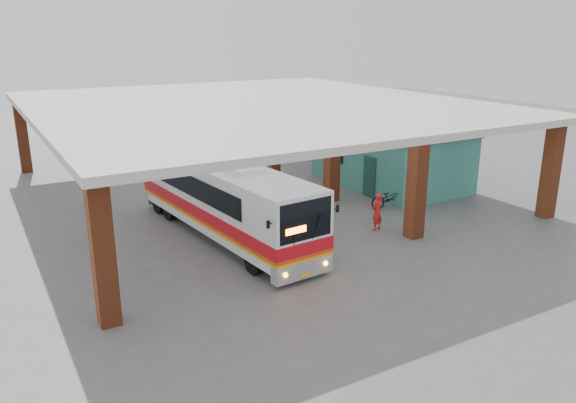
% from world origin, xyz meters
% --- Properties ---
extents(ground, '(90.00, 90.00, 0.00)m').
position_xyz_m(ground, '(0.00, 0.00, 0.00)').
color(ground, '#515154').
rests_on(ground, ground).
extents(brick_columns, '(20.10, 21.60, 4.35)m').
position_xyz_m(brick_columns, '(1.43, 5.00, 2.17)').
color(brick_columns, brown).
rests_on(brick_columns, ground).
extents(canopy_roof, '(21.00, 23.00, 0.30)m').
position_xyz_m(canopy_roof, '(0.50, 6.50, 4.50)').
color(canopy_roof, beige).
rests_on(canopy_roof, brick_columns).
extents(shop_building, '(5.20, 8.20, 3.11)m').
position_xyz_m(shop_building, '(7.49, 4.00, 1.56)').
color(shop_building, '#2E746F').
rests_on(shop_building, ground).
extents(coach_bus, '(3.36, 11.38, 3.27)m').
position_xyz_m(coach_bus, '(-3.68, 0.94, 1.62)').
color(coach_bus, silver).
rests_on(coach_bus, ground).
extents(motorcycle, '(2.10, 1.14, 1.05)m').
position_xyz_m(motorcycle, '(4.70, 0.48, 0.52)').
color(motorcycle, black).
rests_on(motorcycle, ground).
extents(pedestrian, '(0.67, 0.54, 1.61)m').
position_xyz_m(pedestrian, '(2.23, -1.56, 0.80)').
color(pedestrian, red).
rests_on(pedestrian, ground).
extents(red_chair, '(0.53, 0.53, 0.77)m').
position_xyz_m(red_chair, '(4.58, 5.60, 0.36)').
color(red_chair, red).
rests_on(red_chair, ground).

